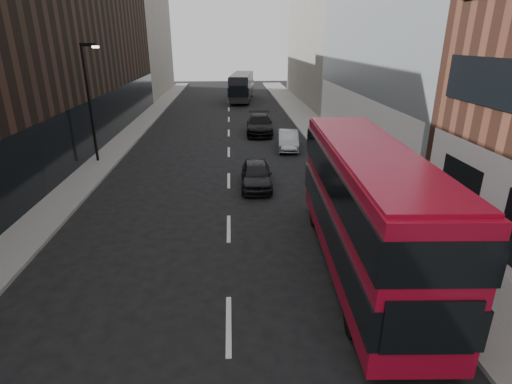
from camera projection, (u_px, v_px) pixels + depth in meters
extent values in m
plane|color=black|center=(229.00, 383.00, 9.13)|extent=(140.00, 140.00, 0.00)
cube|color=slate|center=(320.00, 134.00, 32.83)|extent=(3.00, 80.00, 0.15)
cube|color=slate|center=(129.00, 136.00, 31.91)|extent=(2.00, 80.00, 0.15)
cube|color=silver|center=(356.00, 120.00, 28.55)|extent=(0.35, 21.00, 3.80)
cube|color=slate|center=(323.00, 24.00, 47.56)|extent=(5.00, 24.00, 18.00)
cube|color=black|center=(91.00, 43.00, 33.87)|extent=(5.00, 24.00, 14.00)
cube|color=slate|center=(143.00, 45.00, 54.54)|extent=(5.00, 20.00, 13.00)
cylinder|color=black|center=(90.00, 105.00, 24.09)|extent=(0.16, 0.16, 7.00)
cube|color=black|center=(88.00, 45.00, 22.89)|extent=(0.90, 0.15, 0.18)
cube|color=#FFF2CC|center=(95.00, 47.00, 22.96)|extent=(0.35, 0.22, 0.12)
cube|color=maroon|center=(365.00, 207.00, 12.95)|extent=(2.92, 10.55, 3.79)
cube|color=black|center=(363.00, 224.00, 13.17)|extent=(3.04, 10.60, 1.04)
cube|color=black|center=(368.00, 178.00, 12.59)|extent=(3.04, 10.60, 1.04)
cube|color=black|center=(431.00, 328.00, 8.22)|extent=(2.02, 0.19, 1.33)
cube|color=black|center=(333.00, 171.00, 18.01)|extent=(2.02, 0.19, 1.33)
cube|color=maroon|center=(371.00, 149.00, 12.25)|extent=(2.80, 10.12, 0.12)
cylinder|color=black|center=(315.00, 215.00, 16.70)|extent=(0.33, 0.96, 0.95)
cylinder|color=black|center=(364.00, 215.00, 16.72)|extent=(0.33, 0.96, 0.95)
cylinder|color=black|center=(353.00, 320.00, 10.47)|extent=(0.33, 0.96, 0.95)
cylinder|color=black|center=(431.00, 319.00, 10.49)|extent=(0.33, 0.96, 0.95)
cube|color=black|center=(242.00, 86.00, 50.12)|extent=(3.42, 10.31, 2.85)
cube|color=black|center=(242.00, 88.00, 50.19)|extent=(3.55, 10.37, 1.01)
cube|color=black|center=(238.00, 92.00, 45.40)|extent=(1.95, 0.30, 1.29)
cube|color=black|center=(245.00, 82.00, 54.88)|extent=(1.95, 0.30, 1.29)
cube|color=black|center=(242.00, 74.00, 49.60)|extent=(3.29, 9.89, 0.12)
cylinder|color=black|center=(237.00, 94.00, 53.66)|extent=(0.38, 0.94, 0.92)
cylinder|color=black|center=(251.00, 94.00, 53.57)|extent=(0.38, 0.94, 0.92)
cylinder|color=black|center=(231.00, 101.00, 47.63)|extent=(0.38, 0.94, 0.92)
cylinder|color=black|center=(248.00, 101.00, 47.54)|extent=(0.38, 0.94, 0.92)
imported|color=black|center=(256.00, 174.00, 21.07)|extent=(1.74, 4.02, 1.35)
imported|color=#92959A|center=(288.00, 140.00, 28.35)|extent=(1.78, 4.05, 1.29)
imported|color=black|center=(260.00, 125.00, 32.91)|extent=(2.36, 5.29, 1.51)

